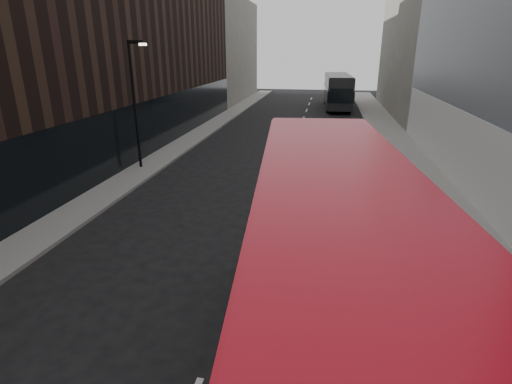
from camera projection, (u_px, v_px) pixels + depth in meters
The scene contains 11 objects.
sidewalk_right at pixel (400, 151), 27.49m from camera, with size 3.00×80.00×0.15m, color slate.
sidewalk_left at pixel (186, 142), 30.03m from camera, with size 2.00×80.00×0.15m, color slate.
building_victorian at pixel (421, 19), 41.24m from camera, with size 6.50×24.00×21.00m.
building_left_mid at pixel (161, 45), 32.90m from camera, with size 5.00×24.00×14.00m, color black.
building_left_far at pixel (226, 51), 53.47m from camera, with size 5.00×20.00×13.00m, color #646158.
street_lamp at pixel (135, 97), 22.19m from camera, with size 1.06×0.22×7.00m.
red_bus at pixel (335, 297), 6.82m from camera, with size 3.95×12.12×4.81m.
grey_bus at pixel (337, 90), 47.47m from camera, with size 3.39×12.21×3.90m.
car_a at pixel (289, 180), 19.53m from camera, with size 1.53×3.80×1.30m, color black.
car_b at pixel (293, 165), 21.91m from camera, with size 1.48×4.26×1.40m, color gray.
car_c at pixel (331, 143), 27.41m from camera, with size 1.75×4.29×1.25m, color black.
Camera 1 is at (2.34, -3.16, 6.67)m, focal length 28.00 mm.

